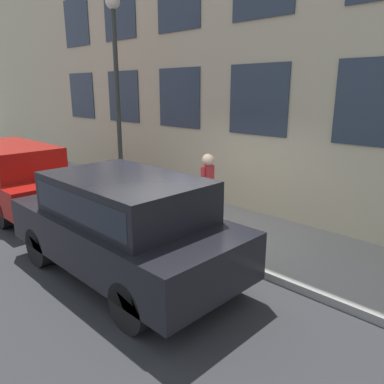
# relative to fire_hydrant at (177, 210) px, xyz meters

# --- Properties ---
(ground_plane) EXTENTS (80.00, 80.00, 0.00)m
(ground_plane) POSITION_rel_fire_hydrant_xyz_m (-0.43, -0.57, -0.52)
(ground_plane) COLOR #2D2D30
(sidewalk) EXTENTS (2.51, 60.00, 0.13)m
(sidewalk) POSITION_rel_fire_hydrant_xyz_m (0.82, -0.57, -0.46)
(sidewalk) COLOR gray
(sidewalk) RESTS_ON ground_plane
(fire_hydrant) EXTENTS (0.37, 0.47, 0.77)m
(fire_hydrant) POSITION_rel_fire_hydrant_xyz_m (0.00, 0.00, 0.00)
(fire_hydrant) COLOR red
(fire_hydrant) RESTS_ON sidewalk
(person) EXTENTS (0.39, 0.26, 1.63)m
(person) POSITION_rel_fire_hydrant_xyz_m (0.48, -0.47, 0.59)
(person) COLOR #998466
(person) RESTS_ON sidewalk
(parked_truck_charcoal_near) EXTENTS (1.95, 4.36, 1.74)m
(parked_truck_charcoal_near) POSITION_rel_fire_hydrant_xyz_m (-1.96, -0.82, 0.47)
(parked_truck_charcoal_near) COLOR black
(parked_truck_charcoal_near) RESTS_ON ground_plane
(parked_truck_red_far) EXTENTS (1.83, 5.13, 1.68)m
(parked_truck_red_far) POSITION_rel_fire_hydrant_xyz_m (-1.77, 4.58, 0.44)
(parked_truck_red_far) COLOR black
(parked_truck_red_far) RESTS_ON ground_plane
(street_lamp) EXTENTS (0.36, 0.36, 5.20)m
(street_lamp) POSITION_rel_fire_hydrant_xyz_m (0.53, 2.80, 2.86)
(street_lamp) COLOR #2D332D
(street_lamp) RESTS_ON sidewalk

